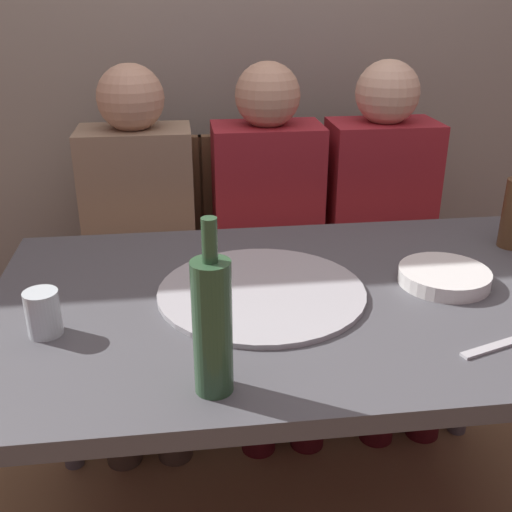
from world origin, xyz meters
name	(u,v)px	position (x,y,z in m)	size (l,w,h in m)	color
back_wall	(243,11)	(0.00, 1.16, 1.30)	(6.00, 0.10, 2.60)	gray
dining_table	(300,328)	(0.00, 0.00, 0.66)	(1.38, 0.85, 0.75)	#4C4C51
pizza_tray	(262,292)	(-0.09, 0.01, 0.75)	(0.47, 0.47, 0.01)	#ADADB2
beer_bottle	(212,325)	(-0.22, -0.32, 0.87)	(0.07, 0.07, 0.31)	#2D5133
tumbler_far	(43,313)	(-0.54, -0.10, 0.79)	(0.07, 0.07, 0.09)	silver
plate_stack	(444,277)	(0.34, 0.02, 0.77)	(0.21, 0.21, 0.03)	white
table_knife	(507,343)	(0.35, -0.25, 0.75)	(0.22, 0.02, 0.01)	#B7B7BC
chair_left	(144,253)	(-0.40, 0.83, 0.51)	(0.44, 0.44, 0.90)	brown
chair_middle	(264,247)	(0.03, 0.83, 0.51)	(0.44, 0.44, 0.90)	brown
chair_right	(369,242)	(0.43, 0.83, 0.51)	(0.44, 0.44, 0.90)	brown
guest_in_sweater	(140,236)	(-0.40, 0.68, 0.64)	(0.36, 0.56, 1.17)	#937A60
guest_in_beanie	(271,230)	(0.03, 0.68, 0.64)	(0.36, 0.56, 1.17)	maroon
guest_by_wall	(385,224)	(0.43, 0.68, 0.64)	(0.36, 0.56, 1.17)	maroon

